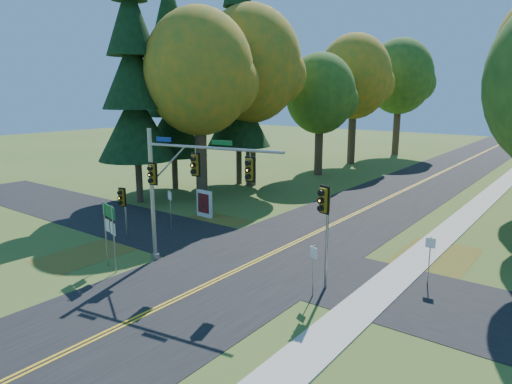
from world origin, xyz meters
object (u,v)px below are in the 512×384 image
Objects in this scene: east_signal_pole at (325,212)px; info_kiosk at (204,204)px; traffic_mast at (181,180)px; route_sign_cluster at (109,223)px.

info_kiosk is at bearing 170.10° from east_signal_pole.
traffic_mast is at bearing -151.86° from east_signal_pole.
east_signal_pole is at bearing -21.94° from info_kiosk.
traffic_mast is 3.82m from route_sign_cluster.
route_sign_cluster reaches higher than info_kiosk.
traffic_mast is at bearing 60.22° from route_sign_cluster.
traffic_mast is 6.85m from east_signal_pole.
traffic_mast reaches higher than route_sign_cluster.
traffic_mast reaches higher than east_signal_pole.
east_signal_pole is at bearing 38.88° from route_sign_cluster.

